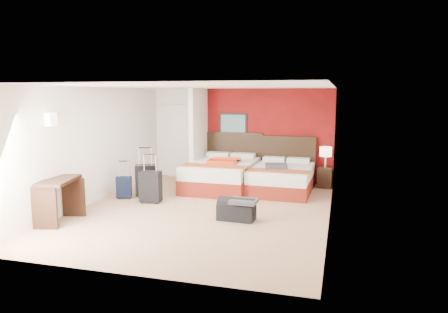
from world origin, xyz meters
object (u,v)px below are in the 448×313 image
(bed_left, at_px, (222,175))
(suitcase_black, at_px, (146,181))
(suitcase_navy, at_px, (124,188))
(duffel_bag, at_px, (236,211))
(nightstand, at_px, (325,178))
(bed_right, at_px, (282,179))
(red_suitcase_open, at_px, (225,161))
(suitcase_charcoal, at_px, (151,188))
(table_lamp, at_px, (325,157))
(desk, at_px, (60,201))

(bed_left, height_order, suitcase_black, suitcase_black)
(suitcase_navy, relative_size, duffel_bag, 0.68)
(duffel_bag, bearing_deg, bed_left, 114.87)
(nightstand, distance_m, suitcase_black, 4.46)
(suitcase_black, distance_m, suitcase_navy, 0.53)
(bed_right, distance_m, red_suitcase_open, 1.47)
(bed_left, bearing_deg, duffel_bag, -67.22)
(bed_right, relative_size, suitcase_black, 2.84)
(suitcase_black, distance_m, suitcase_charcoal, 0.62)
(nightstand, relative_size, suitcase_charcoal, 0.75)
(bed_right, relative_size, duffel_bag, 2.91)
(table_lamp, bearing_deg, bed_right, -142.93)
(table_lamp, relative_size, suitcase_black, 0.76)
(bed_left, bearing_deg, desk, -119.57)
(nightstand, distance_m, duffel_bag, 3.64)
(suitcase_black, distance_m, desk, 2.36)
(bed_right, bearing_deg, suitcase_black, -154.54)
(table_lamp, bearing_deg, nightstand, 0.00)
(bed_left, relative_size, desk, 2.26)
(suitcase_navy, xyz_separation_m, desk, (-0.23, -1.94, 0.18))
(suitcase_charcoal, xyz_separation_m, duffel_bag, (2.11, -0.74, -0.16))
(bed_right, xyz_separation_m, suitcase_charcoal, (-2.61, -1.83, 0.03))
(red_suitcase_open, bearing_deg, table_lamp, 17.60)
(red_suitcase_open, bearing_deg, suitcase_black, -146.79)
(bed_left, relative_size, suitcase_charcoal, 3.34)
(table_lamp, xyz_separation_m, suitcase_black, (-3.96, -2.07, -0.42))
(bed_right, relative_size, suitcase_navy, 4.31)
(suitcase_charcoal, bearing_deg, red_suitcase_open, 48.51)
(suitcase_navy, height_order, duffel_bag, suitcase_navy)
(nightstand, relative_size, duffel_bag, 0.73)
(nightstand, xyz_separation_m, desk, (-4.58, -4.35, 0.16))
(bed_left, distance_m, red_suitcase_open, 0.41)
(duffel_bag, height_order, desk, desk)
(red_suitcase_open, relative_size, suitcase_black, 1.27)
(suitcase_navy, height_order, desk, desk)
(bed_right, height_order, table_lamp, table_lamp)
(suitcase_charcoal, distance_m, desk, 2.02)
(suitcase_charcoal, height_order, duffel_bag, suitcase_charcoal)
(suitcase_navy, bearing_deg, bed_right, 4.05)
(bed_left, height_order, table_lamp, table_lamp)
(suitcase_navy, distance_m, desk, 1.97)
(nightstand, xyz_separation_m, duffel_bag, (-1.49, -3.32, -0.08))
(suitcase_black, relative_size, suitcase_navy, 1.52)
(suitcase_black, xyz_separation_m, desk, (-0.62, -2.28, 0.06))
(bed_right, relative_size, desk, 2.05)
(bed_left, relative_size, nightstand, 4.44)
(nightstand, relative_size, table_lamp, 0.93)
(bed_right, bearing_deg, nightstand, 38.55)
(nightstand, relative_size, desk, 0.51)
(nightstand, bearing_deg, table_lamp, 0.00)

